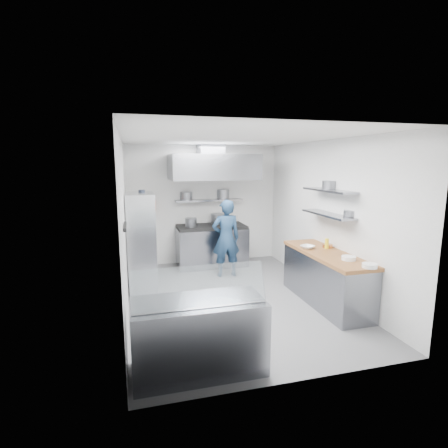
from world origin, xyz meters
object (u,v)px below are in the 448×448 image
object	(u,v)px
gas_range	(212,247)
chef	(226,238)
wire_rack	(141,243)
display_case	(199,336)

from	to	relation	value
gas_range	chef	bearing A→B (deg)	-81.64
wire_rack	display_case	distance (m)	2.92
gas_range	chef	xyz separation A→B (m)	(0.12, -0.83, 0.37)
display_case	gas_range	bearing A→B (deg)	74.98
chef	wire_rack	distance (m)	1.81
wire_rack	display_case	xyz separation A→B (m)	(0.53, -2.83, -0.50)
gas_range	display_case	distance (m)	4.25
chef	display_case	world-z (taller)	chef
gas_range	display_case	world-z (taller)	gas_range
chef	wire_rack	size ratio (longest dim) A/B	0.89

